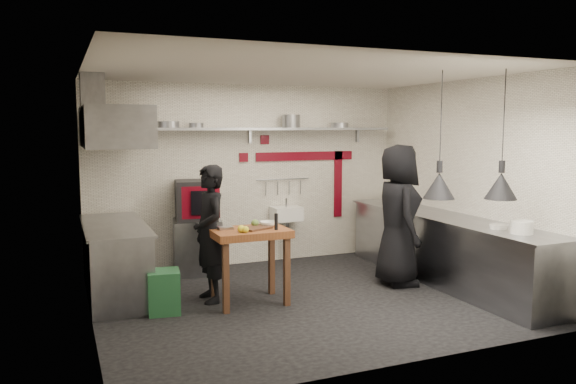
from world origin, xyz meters
name	(u,v)px	position (x,y,z in m)	size (l,w,h in m)	color
floor	(304,300)	(0.00, 0.00, 0.00)	(5.00, 5.00, 0.00)	black
ceiling	(304,72)	(0.00, 0.00, 2.80)	(5.00, 5.00, 0.00)	beige
wall_back	(250,175)	(0.00, 2.10, 1.40)	(5.00, 0.04, 2.80)	silver
wall_front	(401,213)	(0.00, -2.10, 1.40)	(5.00, 0.04, 2.80)	silver
wall_left	(88,198)	(-2.50, 0.00, 1.40)	(0.04, 4.20, 2.80)	silver
wall_right	(468,181)	(2.50, 0.00, 1.40)	(0.04, 4.20, 2.80)	silver
red_band_horiz	(305,156)	(0.95, 2.08, 1.68)	(1.70, 0.02, 0.14)	#610513
red_band_vert	(338,184)	(1.55, 2.08, 1.20)	(0.14, 0.02, 1.10)	#610513
red_tile_a	(265,140)	(0.25, 2.08, 1.95)	(0.14, 0.02, 0.14)	#610513
red_tile_b	(244,157)	(-0.10, 2.08, 1.68)	(0.14, 0.02, 0.14)	#610513
back_shelf	(253,129)	(0.00, 1.92, 2.12)	(4.60, 0.34, 0.04)	slate
shelf_bracket_left	(123,136)	(-1.90, 2.07, 2.02)	(0.04, 0.06, 0.24)	slate
shelf_bracket_mid	(250,135)	(0.00, 2.07, 2.02)	(0.04, 0.06, 0.24)	slate
shelf_bracket_right	(357,135)	(1.90, 2.07, 2.02)	(0.04, 0.06, 0.24)	slate
pan_far_left	(169,124)	(-1.28, 1.92, 2.19)	(0.31, 0.31, 0.09)	slate
pan_mid_left	(196,125)	(-0.87, 1.92, 2.18)	(0.22, 0.22, 0.07)	slate
stock_pot	(291,121)	(0.63, 1.92, 2.24)	(0.28, 0.28, 0.20)	slate
pan_right	(340,125)	(1.49, 1.92, 2.18)	(0.28, 0.28, 0.08)	slate
oven_stand	(197,246)	(-0.92, 1.78, 0.40)	(0.68, 0.61, 0.80)	slate
combi_oven	(196,200)	(-0.93, 1.75, 1.09)	(0.58, 0.54, 0.58)	black
oven_door	(201,202)	(-0.93, 1.49, 1.09)	(0.54, 0.03, 0.46)	#610513
oven_glass	(203,203)	(-0.91, 1.44, 1.09)	(0.34, 0.02, 0.34)	black
hand_sink	(286,214)	(0.55, 1.92, 0.78)	(0.46, 0.34, 0.22)	white
sink_tap	(286,202)	(0.55, 1.92, 0.96)	(0.03, 0.03, 0.14)	slate
sink_drain	(287,241)	(0.55, 1.88, 0.34)	(0.06, 0.06, 0.66)	slate
utensil_rail	(283,179)	(0.55, 2.06, 1.32)	(0.02, 0.02, 0.90)	slate
counter_right	(445,250)	(2.15, 0.00, 0.45)	(0.70, 3.80, 0.90)	slate
counter_right_top	(446,217)	(2.15, 0.00, 0.92)	(0.76, 3.90, 0.03)	slate
plate_stack	(522,227)	(2.12, -1.39, 1.01)	(0.25, 0.25, 0.15)	white
small_bowl_right	(499,227)	(2.10, -1.05, 0.96)	(0.21, 0.21, 0.05)	white
counter_left	(116,261)	(-2.15, 1.05, 0.45)	(0.70, 1.90, 0.90)	slate
counter_left_top	(114,225)	(-2.15, 1.05, 0.92)	(0.76, 2.00, 0.03)	slate
extractor_hood	(115,127)	(-2.10, 1.05, 2.15)	(0.78, 1.60, 0.50)	slate
hood_duct	(92,94)	(-2.35, 1.05, 2.55)	(0.28, 0.28, 0.50)	slate
green_bin	(164,292)	(-1.70, 0.16, 0.25)	(0.36, 0.36, 0.50)	#1E542E
prep_table	(250,266)	(-0.66, 0.13, 0.46)	(0.92, 0.64, 0.92)	brown
cutting_board	(256,228)	(-0.59, 0.10, 0.93)	(0.35, 0.25, 0.03)	#50301E
pepper_mill	(276,222)	(-0.38, -0.04, 1.02)	(0.04, 0.04, 0.20)	black
lemon_a	(241,229)	(-0.82, -0.03, 0.96)	(0.09, 0.09, 0.09)	yellow
lemon_b	(246,230)	(-0.78, -0.07, 0.96)	(0.08, 0.08, 0.08)	yellow
veg_ball	(255,223)	(-0.56, 0.23, 0.97)	(0.10, 0.10, 0.10)	olive
steel_tray	(226,228)	(-0.93, 0.23, 0.94)	(0.18, 0.12, 0.03)	slate
bowl	(268,224)	(-0.39, 0.21, 0.95)	(0.21, 0.21, 0.06)	white
heat_lamp_near	(441,135)	(1.36, -0.84, 2.05)	(0.37, 0.37, 1.49)	black
heat_lamp_far	(503,135)	(1.92, -1.24, 2.06)	(0.37, 0.37, 1.48)	black
chef_left	(210,234)	(-1.08, 0.41, 0.85)	(0.62, 0.41, 1.69)	black
chef_right	(398,215)	(1.48, 0.17, 0.96)	(0.94, 0.61, 1.92)	black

